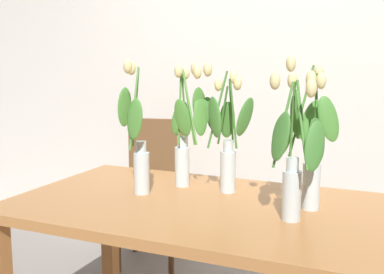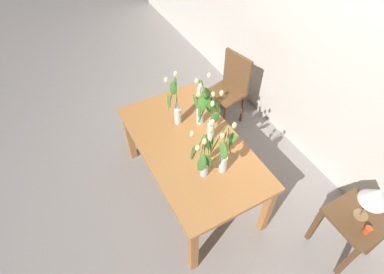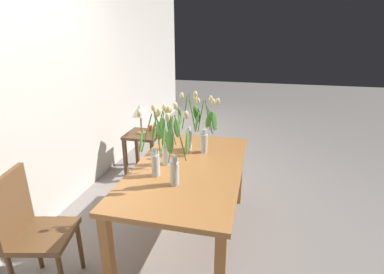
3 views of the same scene
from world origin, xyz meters
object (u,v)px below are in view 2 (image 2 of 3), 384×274
(table_lamp, at_px, (376,196))
(pillar_candle, at_px, (367,230))
(tulip_vase_2, at_px, (176,107))
(tulip_vase_4, at_px, (211,120))
(tulip_vase_0, at_px, (203,160))
(tulip_vase_3, at_px, (201,106))
(side_table, at_px, (353,224))
(dining_table, at_px, (191,151))
(dining_chair, at_px, (230,86))
(tulip_vase_1, at_px, (223,154))

(table_lamp, relative_size, pillar_candle, 5.31)
(tulip_vase_2, bearing_deg, tulip_vase_4, 29.10)
(tulip_vase_0, height_order, tulip_vase_3, tulip_vase_3)
(tulip_vase_3, height_order, side_table, tulip_vase_3)
(dining_table, relative_size, tulip_vase_4, 2.83)
(tulip_vase_0, xyz_separation_m, table_lamp, (0.88, 1.03, -0.11))
(tulip_vase_3, bearing_deg, table_lamp, 27.33)
(tulip_vase_3, relative_size, table_lamp, 1.42)
(tulip_vase_0, height_order, dining_chair, tulip_vase_0)
(tulip_vase_4, xyz_separation_m, dining_chair, (-0.77, 0.76, -0.45))
(tulip_vase_3, xyz_separation_m, tulip_vase_4, (0.20, -0.01, -0.01))
(tulip_vase_3, bearing_deg, tulip_vase_1, -11.89)
(dining_chair, relative_size, pillar_candle, 12.40)
(tulip_vase_0, xyz_separation_m, pillar_candle, (1.00, 0.95, -0.37))
(tulip_vase_1, bearing_deg, side_table, 44.50)
(tulip_vase_1, distance_m, pillar_candle, 1.30)
(tulip_vase_0, height_order, table_lamp, tulip_vase_0)
(table_lamp, bearing_deg, dining_chair, 179.44)
(tulip_vase_2, height_order, tulip_vase_3, tulip_vase_2)
(table_lamp, bearing_deg, pillar_candle, -32.81)
(tulip_vase_0, bearing_deg, dining_chair, 136.96)
(tulip_vase_2, bearing_deg, tulip_vase_1, 5.75)
(tulip_vase_3, bearing_deg, dining_chair, 127.11)
(side_table, bearing_deg, tulip_vase_1, -135.50)
(tulip_vase_3, bearing_deg, dining_table, -46.49)
(tulip_vase_0, distance_m, tulip_vase_4, 0.45)
(tulip_vase_1, bearing_deg, pillar_candle, 38.68)
(tulip_vase_2, height_order, pillar_candle, tulip_vase_2)
(tulip_vase_3, relative_size, side_table, 1.03)
(tulip_vase_3, xyz_separation_m, side_table, (1.43, 0.72, -0.54))
(tulip_vase_4, xyz_separation_m, table_lamp, (1.23, 0.74, -0.11))
(tulip_vase_4, xyz_separation_m, side_table, (1.23, 0.72, -0.54))
(dining_chair, bearing_deg, tulip_vase_1, -37.36)
(tulip_vase_1, distance_m, tulip_vase_2, 0.72)
(tulip_vase_4, distance_m, pillar_candle, 1.55)
(tulip_vase_4, bearing_deg, tulip_vase_0, -38.69)
(tulip_vase_1, xyz_separation_m, tulip_vase_4, (-0.38, 0.11, 0.01))
(dining_table, bearing_deg, tulip_vase_3, 133.51)
(tulip_vase_0, height_order, tulip_vase_1, tulip_vase_1)
(dining_table, height_order, table_lamp, table_lamp)
(pillar_candle, bearing_deg, tulip_vase_2, -153.26)
(dining_table, distance_m, tulip_vase_0, 0.48)
(dining_table, xyz_separation_m, tulip_vase_4, (0.00, 0.20, 0.32))
(pillar_candle, bearing_deg, tulip_vase_1, -141.32)
(tulip_vase_1, relative_size, tulip_vase_2, 1.02)
(dining_chair, xyz_separation_m, pillar_candle, (2.12, -0.10, 0.06))
(tulip_vase_2, xyz_separation_m, pillar_candle, (1.69, 0.85, -0.35))
(tulip_vase_1, bearing_deg, dining_table, -167.91)
(tulip_vase_4, bearing_deg, dining_chair, 135.15)
(tulip_vase_0, bearing_deg, tulip_vase_3, 152.10)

